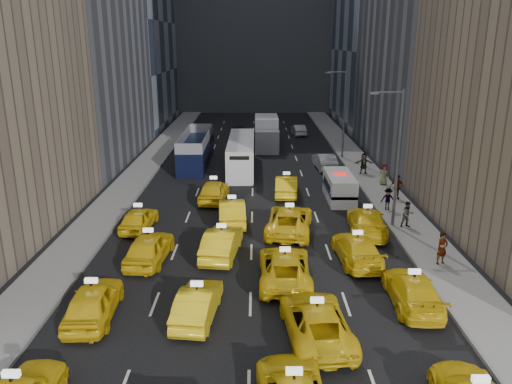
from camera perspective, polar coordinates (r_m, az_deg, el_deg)
ground at (r=22.27m, az=-0.70°, el=-15.21°), size 160.00×160.00×0.00m
sidewalk_west at (r=46.65m, az=-13.38°, el=1.88°), size 3.00×90.00×0.15m
sidewalk_east at (r=46.55m, az=12.68°, el=1.90°), size 3.00×90.00×0.15m
curb_west at (r=46.34m, az=-11.64°, el=1.91°), size 0.15×90.00×0.18m
curb_east at (r=46.24m, az=10.92°, el=1.92°), size 0.15×90.00×0.18m
streetlight_near at (r=32.86m, az=15.77°, el=4.14°), size 2.15×0.22×9.00m
streetlight_far at (r=52.09m, az=9.95°, el=9.08°), size 2.15×0.22×9.00m
taxi_4 at (r=23.65m, az=-18.09°, el=-11.81°), size 2.11×4.82×1.62m
taxi_5 at (r=22.72m, az=-6.69°, el=-12.50°), size 2.01×4.56×1.46m
taxi_6 at (r=21.39m, az=6.90°, el=-14.45°), size 2.99×5.65×1.51m
taxi_7 at (r=24.69m, az=17.47°, el=-10.66°), size 2.22×5.13×1.47m
taxi_8 at (r=28.48m, az=-12.10°, el=-6.23°), size 2.36×4.97×1.64m
taxi_9 at (r=28.62m, az=-3.93°, el=-5.78°), size 2.32×5.10×1.62m
taxi_10 at (r=25.72m, az=3.31°, el=-8.58°), size 2.68×5.63×1.55m
taxi_11 at (r=28.44m, az=11.45°, el=-6.38°), size 2.43×5.31×1.51m
taxi_12 at (r=33.38m, az=-13.25°, el=-2.99°), size 2.09×4.38×1.44m
taxi_13 at (r=33.63m, az=-2.75°, el=-2.22°), size 2.04×5.02×1.62m
taxi_14 at (r=31.99m, az=3.83°, el=-3.25°), size 3.50×6.20×1.64m
taxi_15 at (r=32.60m, az=12.55°, el=-3.28°), size 2.81×5.72×1.60m
taxi_16 at (r=38.28m, az=-4.85°, el=0.16°), size 2.35×4.96×1.64m
taxi_17 at (r=39.63m, az=3.48°, el=0.73°), size 1.99×4.92×1.59m
nypd_van at (r=38.97m, az=9.51°, el=0.53°), size 2.30×5.17×2.17m
double_decker at (r=49.68m, az=-6.89°, el=4.90°), size 2.93×10.93×3.15m
city_bus at (r=47.48m, az=-1.69°, el=4.32°), size 2.41×11.41×2.95m
box_truck at (r=57.16m, az=1.21°, el=6.75°), size 2.95×7.69×3.46m
misc_car_0 at (r=48.13m, az=7.85°, el=3.49°), size 2.03×4.76×1.53m
misc_car_1 at (r=58.99m, az=-6.28°, el=6.02°), size 2.74×5.48×1.49m
misc_car_2 at (r=65.80m, az=1.39°, el=7.34°), size 2.39×5.80×1.68m
misc_car_3 at (r=64.10m, az=-2.00°, el=6.99°), size 2.28×4.56×1.49m
misc_car_4 at (r=65.38m, az=4.87°, el=7.08°), size 1.86×4.29×1.37m
pedestrian_0 at (r=28.98m, az=20.50°, el=-6.05°), size 0.77×0.64×1.82m
pedestrian_1 at (r=33.86m, az=16.94°, el=-2.47°), size 0.90×0.59×1.72m
pedestrian_2 at (r=36.92m, az=14.85°, el=-0.78°), size 1.05×0.46×1.61m
pedestrian_3 at (r=39.62m, az=15.79°, el=0.55°), size 1.13×0.55×1.89m
pedestrian_4 at (r=43.33m, az=14.41°, el=1.95°), size 0.90×0.56×1.75m
pedestrian_5 at (r=46.55m, az=12.22°, el=3.22°), size 1.75×0.52×1.88m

